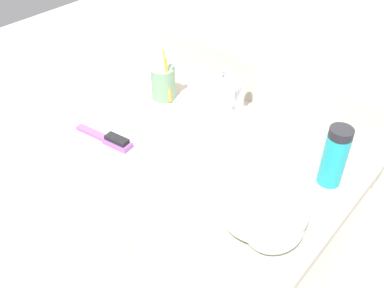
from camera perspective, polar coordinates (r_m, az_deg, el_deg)
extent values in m
cube|color=beige|center=(1.26, 11.28, 17.40)|extent=(1.01, 0.08, 2.20)
cube|color=silver|center=(1.46, 0.74, -13.21)|extent=(0.80, 0.53, 0.79)
cube|color=silver|center=(1.47, -12.40, -16.42)|extent=(0.38, 0.02, 0.63)
cube|color=#B2A899|center=(1.16, 0.91, -0.68)|extent=(0.83, 0.57, 0.03)
ellipsoid|color=#A49A8C|center=(1.21, 0.87, -3.44)|extent=(0.34, 0.31, 0.18)
cylinder|color=silver|center=(1.27, 0.83, -6.33)|extent=(0.03, 0.03, 0.01)
cube|color=#B2A899|center=(1.30, 8.76, 8.03)|extent=(0.83, 0.02, 0.14)
cube|color=silver|center=(1.27, 6.24, 4.23)|extent=(0.09, 0.06, 0.02)
cylinder|color=silver|center=(1.24, 6.40, 6.23)|extent=(0.02, 0.02, 0.08)
cylinder|color=silver|center=(1.19, 5.71, 7.37)|extent=(0.02, 0.06, 0.02)
sphere|color=silver|center=(1.21, 6.94, 8.86)|extent=(0.03, 0.03, 0.03)
cylinder|color=gray|center=(1.32, -3.85, 8.09)|extent=(0.07, 0.07, 0.10)
cylinder|color=orange|center=(1.28, -3.31, 9.00)|extent=(0.04, 0.02, 0.16)
cube|color=white|center=(1.23, -3.12, 12.02)|extent=(0.02, 0.02, 0.03)
cylinder|color=white|center=(1.29, 4.56, 7.13)|extent=(0.06, 0.06, 0.10)
cylinder|color=silver|center=(1.25, 4.71, 9.63)|extent=(0.03, 0.03, 0.03)
cylinder|color=silver|center=(1.24, 4.29, 9.93)|extent=(0.01, 0.03, 0.01)
cylinder|color=teal|center=(1.05, 18.38, -2.04)|extent=(0.06, 0.06, 0.14)
cylinder|color=black|center=(1.01, 19.27, 1.38)|extent=(0.05, 0.05, 0.02)
cube|color=purple|center=(1.22, -13.15, 1.48)|extent=(0.11, 0.03, 0.01)
cube|color=purple|center=(1.16, -9.92, 0.08)|extent=(0.08, 0.04, 0.02)
cube|color=black|center=(1.15, -9.99, 0.62)|extent=(0.07, 0.03, 0.01)
ellipsoid|color=#A8BCA3|center=(0.95, 9.49, -8.26)|extent=(0.20, 0.21, 0.07)
ellipsoid|color=#B0C6AB|center=(0.93, 10.90, -10.89)|extent=(0.12, 0.15, 0.05)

